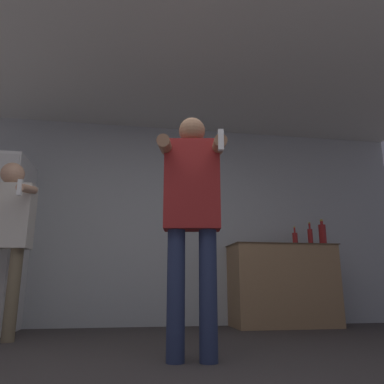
{
  "coord_description": "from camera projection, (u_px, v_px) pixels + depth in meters",
  "views": [
    {
      "loc": [
        -0.12,
        -1.95,
        0.49
      ],
      "look_at": [
        0.3,
        0.6,
        1.13
      ],
      "focal_mm": 35.0,
      "sensor_mm": 36.0,
      "label": 1
    }
  ],
  "objects": [
    {
      "name": "wall_back",
      "position": [
        142.0,
        221.0,
        4.75
      ],
      "size": [
        7.0,
        0.06,
        2.55
      ],
      "color": "#B2B7BC",
      "rests_on": "ground_plane"
    },
    {
      "name": "ceiling_slab",
      "position": [
        150.0,
        69.0,
        3.71
      ],
      "size": [
        7.0,
        3.28,
        0.05
      ],
      "color": "silver",
      "rests_on": "wall_back"
    },
    {
      "name": "counter",
      "position": [
        283.0,
        285.0,
        4.53
      ],
      "size": [
        1.27,
        0.59,
        0.97
      ],
      "color": "#997551",
      "rests_on": "ground_plane"
    },
    {
      "name": "bottle_clear_vodka",
      "position": [
        323.0,
        234.0,
        4.69
      ],
      "size": [
        0.09,
        0.09,
        0.33
      ],
      "color": "maroon",
      "rests_on": "counter"
    },
    {
      "name": "bottle_red_label",
      "position": [
        295.0,
        238.0,
        4.61
      ],
      "size": [
        0.06,
        0.06,
        0.23
      ],
      "color": "maroon",
      "rests_on": "counter"
    },
    {
      "name": "bottle_green_wine",
      "position": [
        310.0,
        236.0,
        4.65
      ],
      "size": [
        0.06,
        0.06,
        0.29
      ],
      "color": "maroon",
      "rests_on": "counter"
    },
    {
      "name": "person_woman_foreground",
      "position": [
        192.0,
        208.0,
        2.63
      ],
      "size": [
        0.51,
        0.51,
        1.7
      ],
      "color": "navy",
      "rests_on": "ground_plane"
    },
    {
      "name": "person_man_side",
      "position": [
        6.0,
        227.0,
        3.49
      ],
      "size": [
        0.53,
        0.5,
        1.64
      ],
      "color": "#75664C",
      "rests_on": "ground_plane"
    }
  ]
}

